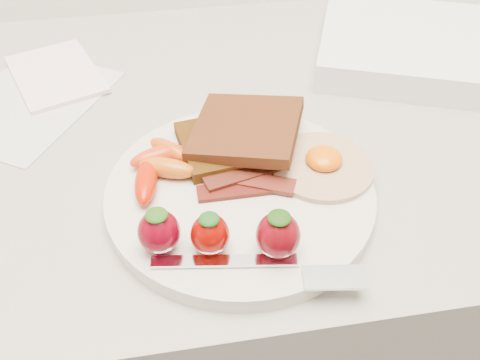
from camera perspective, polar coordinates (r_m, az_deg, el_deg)
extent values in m
cube|color=gray|center=(0.99, -1.09, -14.71)|extent=(2.00, 0.60, 0.90)
cylinder|color=silver|center=(0.54, 0.00, -1.47)|extent=(0.27, 0.27, 0.02)
cube|color=black|center=(0.57, -1.70, 3.83)|extent=(0.10, 0.10, 0.01)
cube|color=black|center=(0.57, 0.64, 5.48)|extent=(0.14, 0.14, 0.03)
cylinder|color=beige|center=(0.56, 8.77, 1.50)|extent=(0.12, 0.12, 0.01)
ellipsoid|color=#EF6702|center=(0.56, 8.96, 2.30)|extent=(0.04, 0.04, 0.02)
cube|color=black|center=(0.53, -0.07, -1.03)|extent=(0.08, 0.02, 0.00)
cube|color=#4E060A|center=(0.54, 1.48, -0.09)|extent=(0.09, 0.05, 0.00)
cube|color=#331308|center=(0.54, 0.45, 0.69)|extent=(0.09, 0.04, 0.00)
ellipsoid|color=red|center=(0.56, -8.76, 2.53)|extent=(0.06, 0.04, 0.02)
ellipsoid|color=#C15910|center=(0.55, -7.82, 1.29)|extent=(0.07, 0.04, 0.02)
ellipsoid|color=#BD1700|center=(0.53, -10.00, -0.16)|extent=(0.03, 0.07, 0.02)
ellipsoid|color=#CD4B0C|center=(0.57, -7.59, 3.17)|extent=(0.05, 0.05, 0.02)
ellipsoid|color=#62000E|center=(0.47, -8.64, -5.51)|extent=(0.04, 0.04, 0.04)
ellipsoid|color=#204D0F|center=(0.46, -8.92, -3.72)|extent=(0.02, 0.02, 0.01)
ellipsoid|color=#780400|center=(0.47, -3.22, -5.84)|extent=(0.03, 0.03, 0.04)
ellipsoid|color=#154913|center=(0.45, -3.32, -4.19)|extent=(0.02, 0.02, 0.01)
ellipsoid|color=#60040B|center=(0.46, 4.08, -5.92)|extent=(0.04, 0.04, 0.04)
ellipsoid|color=#173F0A|center=(0.45, 4.22, -4.04)|extent=(0.02, 0.02, 0.01)
cube|color=silver|center=(0.47, -1.62, -8.62)|extent=(0.13, 0.03, 0.00)
cube|color=silver|center=(0.46, 10.10, -10.18)|extent=(0.06, 0.03, 0.00)
cube|color=silver|center=(0.73, -21.65, 7.71)|extent=(0.24, 0.26, 0.00)
cube|color=white|center=(0.77, -19.05, 10.62)|extent=(0.15, 0.17, 0.01)
cube|color=white|center=(0.79, 18.86, 13.19)|extent=(0.33, 0.30, 0.04)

